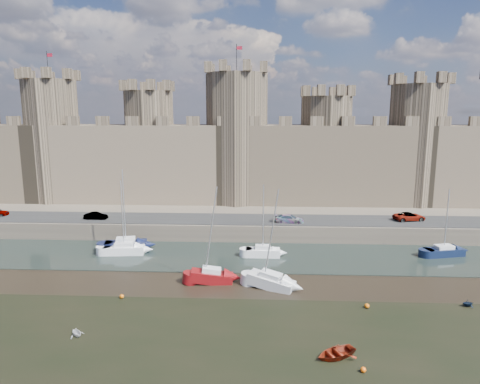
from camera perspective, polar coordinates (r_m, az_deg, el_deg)
The scene contains 20 objects.
ground at distance 35.78m, azimuth -8.43°, elevation -21.19°, with size 160.00×160.00×0.00m, color black.
water_channel at distance 57.31m, azimuth -3.79°, elevation -8.50°, with size 160.00×12.00×0.08m, color black.
quay at distance 91.70m, azimuth -1.27°, elevation -0.41°, with size 160.00×60.00×2.50m, color #4C443A.
road at distance 66.13m, azimuth -2.84°, elevation -3.61°, with size 160.00×7.00×0.10m, color black.
castle at distance 78.42m, azimuth -2.38°, elevation 5.40°, with size 108.50×11.00×29.00m.
car_1 at distance 69.35m, azimuth -18.67°, elevation -3.05°, with size 1.23×3.52×1.16m, color gray.
car_2 at distance 64.24m, azimuth 6.60°, elevation -3.58°, with size 1.74×4.27×1.24m, color gray.
car_3 at distance 69.90m, azimuth 21.65°, elevation -3.06°, with size 2.21×4.79×1.33m, color gray.
sailboat_0 at distance 59.77m, azimuth -15.18°, elevation -7.30°, with size 5.50×2.61×9.95m.
sailboat_1 at distance 61.21m, azimuth -14.97°, elevation -6.78°, with size 5.94×3.30×11.23m.
sailboat_2 at distance 56.79m, azimuth 3.07°, elevation -7.89°, with size 4.45×1.73×9.59m.
sailboat_3 at distance 63.12m, azimuth 25.53°, elevation -7.09°, with size 5.43×3.10×8.97m.
sailboat_4 at distance 48.74m, azimuth -3.80°, elevation -11.08°, with size 4.83×2.25×10.96m.
sailboat_5 at distance 47.43m, azimuth 4.13°, elevation -11.73°, with size 5.45×3.74×10.96m.
dinghy_3 at distance 40.68m, azimuth -20.95°, elevation -17.07°, with size 1.20×0.73×1.39m, color silver.
dinghy_4 at distance 36.26m, azimuth 12.64°, elevation -20.26°, with size 2.33×0.68×3.26m, color maroon.
dinghy_7 at distance 48.72m, azimuth 28.11°, elevation -12.95°, with size 1.12×0.68×1.29m, color black.
buoy_1 at distance 46.62m, azimuth -15.50°, elevation -13.26°, with size 0.44×0.44×0.44m, color #DE6209.
buoy_3 at distance 44.74m, azimuth 16.57°, elevation -14.35°, with size 0.48×0.48×0.48m, color orange.
buoy_5 at distance 35.09m, azimuth 16.12°, elevation -21.81°, with size 0.42×0.42×0.42m, color #EB580A.
Camera 1 is at (6.32, -29.79, 18.79)m, focal length 32.00 mm.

